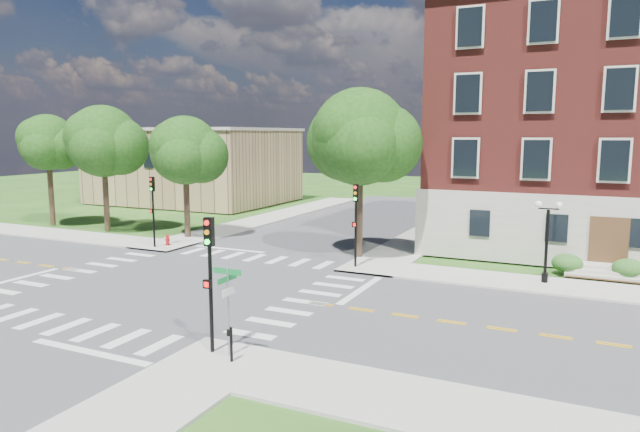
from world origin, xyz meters
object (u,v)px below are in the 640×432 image
at_px(traffic_signal_se, 210,267).
at_px(traffic_signal_nw, 153,202).
at_px(twin_lamp_west, 547,237).
at_px(push_button_post, 231,343).
at_px(fire_hydrant, 168,240).
at_px(traffic_signal_ne, 356,214).
at_px(street_sign_pole, 228,295).

bearing_deg(traffic_signal_se, traffic_signal_nw, 136.80).
distance_m(traffic_signal_se, twin_lamp_west, 18.21).
distance_m(push_button_post, fire_hydrant, 21.79).
distance_m(traffic_signal_ne, push_button_post, 15.06).
bearing_deg(push_button_post, traffic_signal_ne, 95.41).
bearing_deg(twin_lamp_west, push_button_post, -119.26).
bearing_deg(traffic_signal_nw, traffic_signal_ne, 1.65).
distance_m(traffic_signal_ne, fire_hydrant, 14.41).
bearing_deg(fire_hydrant, street_sign_pole, -44.35).
relative_size(street_sign_pole, fire_hydrant, 4.13).
height_order(push_button_post, fire_hydrant, push_button_post).
bearing_deg(twin_lamp_west, traffic_signal_nw, -176.93).
relative_size(twin_lamp_west, street_sign_pole, 1.36).
height_order(traffic_signal_se, traffic_signal_ne, same).
xyz_separation_m(traffic_signal_se, traffic_signal_ne, (-0.29, 14.35, 0.00)).
bearing_deg(traffic_signal_ne, fire_hydrant, 178.16).
height_order(traffic_signal_se, twin_lamp_west, traffic_signal_se).
bearing_deg(traffic_signal_se, push_button_post, -22.12).
relative_size(traffic_signal_nw, push_button_post, 4.00).
bearing_deg(push_button_post, traffic_signal_nw, 137.95).
distance_m(twin_lamp_west, push_button_post, 18.10).
bearing_deg(push_button_post, traffic_signal_se, 157.88).
height_order(twin_lamp_west, push_button_post, twin_lamp_west).
height_order(traffic_signal_se, fire_hydrant, traffic_signal_se).
xyz_separation_m(twin_lamp_west, fire_hydrant, (-24.35, -0.46, -2.06)).
relative_size(traffic_signal_nw, fire_hydrant, 6.40).
distance_m(traffic_signal_se, push_button_post, 2.67).
bearing_deg(fire_hydrant, traffic_signal_ne, -1.84).
xyz_separation_m(traffic_signal_nw, push_button_post, (15.95, -14.39, -2.39)).
relative_size(traffic_signal_nw, street_sign_pole, 1.55).
distance_m(twin_lamp_west, street_sign_pole, 17.84).
height_order(traffic_signal_ne, fire_hydrant, traffic_signal_ne).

